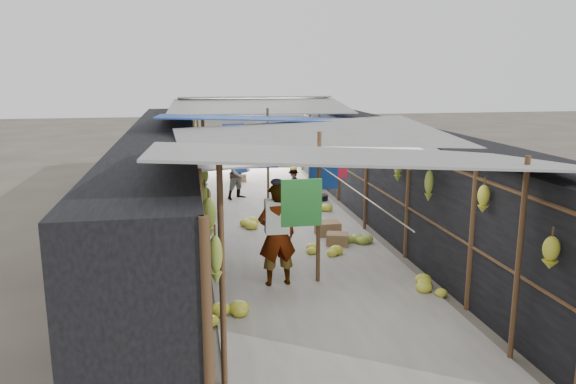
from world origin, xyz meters
TOP-DOWN VIEW (x-y plane):
  - ground at (0.00, 0.00)m, footprint 80.00×80.00m
  - aisle_slab at (0.00, 6.50)m, footprint 3.60×16.00m
  - stall_left at (-2.70, 6.50)m, footprint 1.40×15.00m
  - stall_right at (2.70, 6.50)m, footprint 1.40×15.00m
  - crate_near at (0.85, 5.68)m, footprint 0.53×0.42m
  - crate_mid at (0.87, 4.94)m, footprint 0.53×0.48m
  - crate_back at (-0.53, 12.13)m, footprint 0.48×0.42m
  - black_basin at (1.43, 9.07)m, footprint 0.54×0.54m
  - vendor_elderly at (-0.71, 2.99)m, footprint 0.69×0.50m
  - shopper_blue at (-0.73, 9.68)m, footprint 0.91×0.85m
  - vendor_seated at (0.82, 9.60)m, footprint 0.48×0.61m
  - market_canopy at (0.03, 6.82)m, footprint 5.62×15.20m
  - hanging_bananas at (-0.18, 6.33)m, footprint 3.96×14.12m
  - floor_bananas at (0.25, 4.39)m, footprint 4.02×9.68m

SIDE VIEW (x-z plane):
  - ground at x=0.00m, z-range 0.00..0.00m
  - aisle_slab at x=0.00m, z-range 0.00..0.02m
  - black_basin at x=1.43m, z-range 0.00..0.16m
  - crate_mid at x=0.87m, z-range 0.00..0.27m
  - crate_back at x=-0.53m, z-range 0.00..0.27m
  - floor_bananas at x=0.25m, z-range -0.02..0.33m
  - crate_near at x=0.85m, z-range 0.00..0.32m
  - vendor_seated at x=0.82m, z-range 0.00..0.83m
  - shopper_blue at x=-0.73m, z-range 0.00..1.48m
  - vendor_elderly at x=-0.71m, z-range 0.00..1.78m
  - stall_left at x=-2.70m, z-range 0.00..2.30m
  - stall_right at x=2.70m, z-range 0.00..2.30m
  - hanging_bananas at x=-0.18m, z-range 1.22..2.08m
  - market_canopy at x=0.03m, z-range 1.02..3.79m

